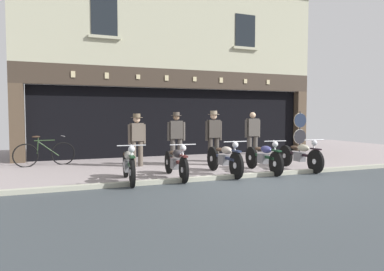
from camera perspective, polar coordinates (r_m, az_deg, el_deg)
The scene contains 14 objects.
ground at distance 7.94m, azimuth 12.65°, elevation -8.34°, with size 23.73×22.00×0.18m.
shop_facade at distance 15.07m, azimuth -4.28°, elevation 4.25°, with size 12.03×4.42×6.82m.
motorcycle_left at distance 8.21m, azimuth -10.41°, elevation -4.62°, with size 0.62×1.96×0.92m.
motorcycle_center_left at distance 8.62m, azimuth -2.67°, elevation -4.30°, with size 0.62×2.01×0.89m.
motorcycle_center at distance 9.14m, azimuth 5.31°, elevation -3.74°, with size 0.62×2.11×0.93m.
motorcycle_center_right at distance 9.68m, azimuth 11.70°, elevation -3.46°, with size 0.62×2.02×0.92m.
motorcycle_right at distance 10.40m, azimuth 17.40°, elevation -3.08°, with size 0.62×2.06×0.91m.
salesman_left at distance 10.63m, azimuth -9.09°, elevation -0.27°, with size 0.56×0.36×1.61m.
shopkeeper_center at distance 10.72m, azimuth -2.61°, elevation -0.09°, with size 0.55×0.33×1.66m.
salesman_right at distance 10.84m, azimuth 3.57°, elevation 0.13°, with size 0.56×0.36×1.70m.
assistant_far_right at distance 11.58m, azimuth 9.94°, elevation 0.14°, with size 0.56×0.25×1.66m.
tyre_sign_pole at distance 14.17m, azimuth 17.38°, elevation 1.02°, with size 0.58×0.06×1.71m.
advert_board_near at distance 13.03m, azimuth -11.64°, elevation 4.10°, with size 0.81×0.03×0.88m.
leaning_bicycle at distance 11.61m, azimuth -23.15°, elevation -2.73°, with size 1.78×0.54×0.95m.
Camera 1 is at (-4.32, -7.46, 1.56)m, focal length 32.31 mm.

